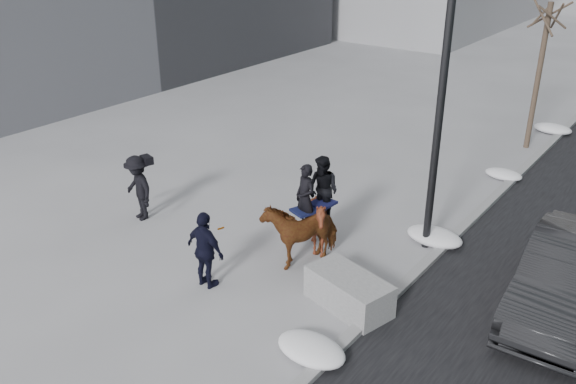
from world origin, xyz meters
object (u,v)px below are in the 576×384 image
Objects in this scene: planter at (349,291)px; mounted_left at (302,225)px; car_near at (568,277)px; mounted_right at (320,215)px.

planter is 0.78× the size of mounted_left.
mounted_left is (-5.44, -1.52, 0.08)m from car_near.
car_near is 2.05× the size of mounted_left.
mounted_right reaches higher than planter.
planter is 0.76× the size of mounted_right.
car_near is (3.54, 2.50, 0.42)m from planter.
planter is 2.38m from mounted_right.
planter is 4.35m from car_near.
mounted_left is (-1.90, 0.99, 0.50)m from planter.
car_near is at bearing 15.60° from mounted_left.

